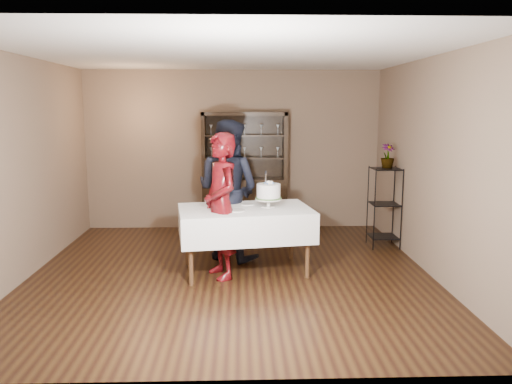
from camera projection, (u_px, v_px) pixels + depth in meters
floor at (231, 274)px, 6.31m from camera, size 5.00×5.00×0.00m
ceiling at (229, 54)px, 5.85m from camera, size 5.00×5.00×0.00m
back_wall at (233, 150)px, 8.54m from camera, size 5.00×0.02×2.70m
wall_left at (22, 168)px, 6.00m from camera, size 0.02×5.00×2.70m
wall_right at (432, 167)px, 6.16m from camera, size 0.02×5.00×2.70m
china_hutch at (245, 192)px, 8.42m from camera, size 1.40×0.48×2.00m
plant_etagere at (384, 204)px, 7.45m from camera, size 0.42×0.42×1.20m
cake_table at (245, 223)px, 6.31m from camera, size 1.77×1.24×0.82m
woman at (221, 206)px, 6.06m from camera, size 0.66×0.77×1.79m
man at (228, 190)px, 6.84m from camera, size 1.17×1.10×1.92m
cake at (269, 193)px, 6.32m from camera, size 0.35×0.35×0.47m
plate_near at (237, 211)px, 6.10m from camera, size 0.23×0.23×0.01m
plate_far at (247, 204)px, 6.49m from camera, size 0.18×0.18×0.01m
potted_plant at (388, 156)px, 7.35m from camera, size 0.26×0.26×0.36m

